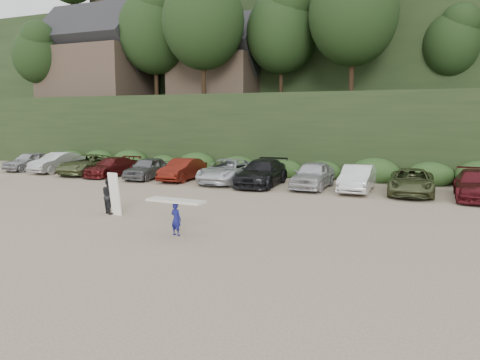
% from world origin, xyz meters
% --- Properties ---
extents(ground, '(120.00, 120.00, 0.00)m').
position_xyz_m(ground, '(0.00, 0.00, 0.00)').
color(ground, tan).
rests_on(ground, ground).
extents(hillside_backdrop, '(90.00, 41.50, 28.00)m').
position_xyz_m(hillside_backdrop, '(-0.26, 35.93, 11.22)').
color(hillside_backdrop, black).
rests_on(hillside_backdrop, ground).
extents(parked_cars, '(39.29, 5.93, 1.63)m').
position_xyz_m(parked_cars, '(-3.13, 9.99, 0.75)').
color(parked_cars, '#A6A7AB').
rests_on(parked_cars, ground).
extents(child_surfer, '(2.24, 0.71, 1.33)m').
position_xyz_m(child_surfer, '(-0.41, -2.88, 0.91)').
color(child_surfer, navy).
rests_on(child_surfer, ground).
extents(adult_surfer, '(1.26, 0.90, 1.90)m').
position_xyz_m(adult_surfer, '(-5.11, -0.74, 0.82)').
color(adult_surfer, black).
rests_on(adult_surfer, ground).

